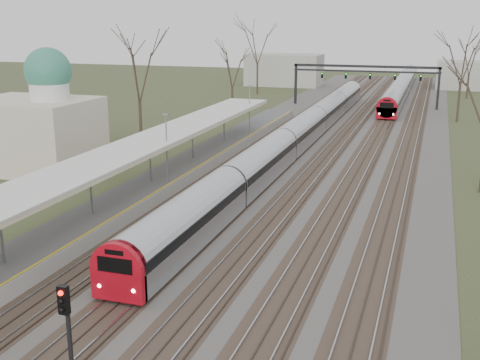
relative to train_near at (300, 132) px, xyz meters
The scene contains 9 objects.
track_bed 3.13m from the train_near, ahead, with size 24.00×160.00×0.22m.
platform 18.39m from the train_near, 110.89° to the right, with size 3.50×69.00×1.00m, color #9E9B93.
canopy 22.77m from the train_near, 106.82° to the right, with size 4.10×50.00×3.11m.
dome_building 25.53m from the train_near, 139.07° to the right, with size 10.00×8.00×10.30m.
signal_gantry 30.65m from the train_near, 84.74° to the left, with size 21.00×0.59×6.08m.
tree_west_far 17.24m from the train_near, 155.33° to the right, with size 5.50×5.50×11.33m.
train_near is the anchor object (origin of this frame).
train_far 48.57m from the train_near, 81.71° to the left, with size 2.62×60.21×3.05m.
signal_post 43.64m from the train_near, 87.70° to the right, with size 0.35×0.45×4.10m.
Camera 1 is at (10.30, -4.28, 12.47)m, focal length 45.00 mm.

